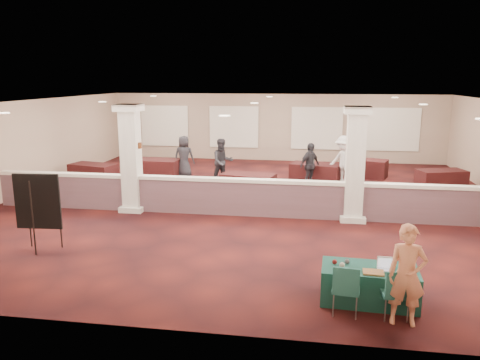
% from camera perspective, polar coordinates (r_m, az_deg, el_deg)
% --- Properties ---
extents(ground, '(16.00, 16.00, 0.00)m').
position_cam_1_polar(ground, '(15.18, 1.69, -2.73)').
color(ground, '#401210').
rests_on(ground, ground).
extents(wall_back, '(16.00, 0.04, 3.20)m').
position_cam_1_polar(wall_back, '(22.74, 4.26, 6.40)').
color(wall_back, gray).
rests_on(wall_back, ground).
extents(wall_front, '(16.00, 0.04, 3.20)m').
position_cam_1_polar(wall_front, '(7.19, -6.31, -6.82)').
color(wall_front, gray).
rests_on(wall_front, ground).
extents(wall_left, '(0.04, 16.00, 3.20)m').
position_cam_1_polar(wall_left, '(17.70, -24.96, 3.58)').
color(wall_left, gray).
rests_on(wall_left, ground).
extents(ceiling, '(16.00, 16.00, 0.02)m').
position_cam_1_polar(ceiling, '(14.68, 1.77, 9.42)').
color(ceiling, white).
rests_on(ceiling, wall_back).
extents(partition_wall, '(15.60, 0.28, 1.10)m').
position_cam_1_polar(partition_wall, '(13.60, 0.91, -2.05)').
color(partition_wall, brown).
rests_on(partition_wall, ground).
extents(column_left, '(0.72, 0.72, 3.20)m').
position_cam_1_polar(column_left, '(14.28, -13.14, 2.71)').
color(column_left, beige).
rests_on(column_left, ground).
extents(column_right, '(0.72, 0.72, 3.20)m').
position_cam_1_polar(column_right, '(13.30, 13.84, 1.98)').
color(column_right, beige).
rests_on(column_right, ground).
extents(sconce_left, '(0.12, 0.12, 0.18)m').
position_cam_1_polar(sconce_left, '(14.33, -14.25, 4.15)').
color(sconce_left, brown).
rests_on(sconce_left, column_left).
extents(sconce_right, '(0.12, 0.12, 0.18)m').
position_cam_1_polar(sconce_right, '(14.12, -12.15, 4.14)').
color(sconce_right, brown).
rests_on(sconce_right, column_left).
extents(near_table, '(1.72, 0.93, 0.65)m').
position_cam_1_polar(near_table, '(8.89, 15.43, -12.20)').
color(near_table, '#0F3933').
rests_on(near_table, ground).
extents(conf_chair_main, '(0.48, 0.49, 0.89)m').
position_cam_1_polar(conf_chair_main, '(8.34, 18.52, -12.59)').
color(conf_chair_main, '#1F585A').
rests_on(conf_chair_main, ground).
extents(conf_chair_side, '(0.50, 0.50, 0.91)m').
position_cam_1_polar(conf_chair_side, '(8.23, 12.78, -12.49)').
color(conf_chair_side, '#1F585A').
rests_on(conf_chair_side, ground).
extents(easel_board, '(1.08, 0.57, 1.83)m').
position_cam_1_polar(easel_board, '(11.67, -23.44, -2.51)').
color(easel_board, black).
rests_on(easel_board, ground).
extents(woman, '(0.64, 0.45, 1.69)m').
position_cam_1_polar(woman, '(8.13, 19.66, -10.88)').
color(woman, tan).
rests_on(woman, ground).
extents(far_table_front_left, '(1.90, 1.25, 0.71)m').
position_cam_1_polar(far_table_front_left, '(18.89, -17.45, 0.81)').
color(far_table_front_left, black).
rests_on(far_table_front_left, ground).
extents(far_table_front_center, '(1.94, 1.26, 0.73)m').
position_cam_1_polar(far_table_front_center, '(16.10, 1.01, -0.52)').
color(far_table_front_center, black).
rests_on(far_table_front_center, ground).
extents(far_table_front_right, '(1.85, 1.29, 0.68)m').
position_cam_1_polar(far_table_front_right, '(18.52, 23.33, 0.09)').
color(far_table_front_right, black).
rests_on(far_table_front_right, ground).
extents(far_table_back_left, '(1.87, 0.99, 0.74)m').
position_cam_1_polar(far_table_back_left, '(19.13, -10.19, 1.38)').
color(far_table_back_left, black).
rests_on(far_table_back_left, ground).
extents(far_table_back_center, '(2.01, 1.33, 0.75)m').
position_cam_1_polar(far_table_back_center, '(18.10, 9.15, 0.81)').
color(far_table_back_center, black).
rests_on(far_table_back_center, ground).
extents(far_table_back_right, '(1.98, 1.42, 0.72)m').
position_cam_1_polar(far_table_back_right, '(19.67, 14.86, 1.43)').
color(far_table_back_right, black).
rests_on(far_table_back_right, ground).
extents(attendee_a, '(0.95, 0.81, 1.73)m').
position_cam_1_polar(attendee_a, '(17.57, -2.16, 2.24)').
color(attendee_a, black).
rests_on(attendee_a, ground).
extents(attendee_b, '(1.28, 1.19, 1.88)m').
position_cam_1_polar(attendee_b, '(17.70, 12.53, 2.27)').
color(attendee_b, silver).
rests_on(attendee_b, ground).
extents(attendee_c, '(0.98, 1.03, 1.64)m').
position_cam_1_polar(attendee_c, '(17.27, 8.50, 1.79)').
color(attendee_c, black).
rests_on(attendee_c, ground).
extents(attendee_d, '(0.84, 0.46, 1.68)m').
position_cam_1_polar(attendee_d, '(19.01, -6.84, 2.86)').
color(attendee_d, black).
rests_on(attendee_d, ground).
extents(laptop_base, '(0.30, 0.22, 0.02)m').
position_cam_1_polar(laptop_base, '(8.75, 17.34, -10.39)').
color(laptop_base, silver).
rests_on(laptop_base, near_table).
extents(laptop_screen, '(0.29, 0.03, 0.19)m').
position_cam_1_polar(laptop_screen, '(8.80, 17.32, -9.50)').
color(laptop_screen, silver).
rests_on(laptop_screen, near_table).
extents(screen_glow, '(0.27, 0.02, 0.17)m').
position_cam_1_polar(screen_glow, '(8.80, 17.32, -9.60)').
color(screen_glow, silver).
rests_on(screen_glow, near_table).
extents(knitting, '(0.37, 0.28, 0.03)m').
position_cam_1_polar(knitting, '(8.56, 15.95, -10.77)').
color(knitting, '#C2761F').
rests_on(knitting, near_table).
extents(yarn_cream, '(0.10, 0.10, 0.10)m').
position_cam_1_polar(yarn_cream, '(8.64, 12.34, -10.09)').
color(yarn_cream, beige).
rests_on(yarn_cream, near_table).
extents(yarn_red, '(0.09, 0.09, 0.09)m').
position_cam_1_polar(yarn_red, '(8.77, 11.46, -9.75)').
color(yarn_red, '#5B1216').
rests_on(yarn_red, near_table).
extents(yarn_grey, '(0.09, 0.09, 0.09)m').
position_cam_1_polar(yarn_grey, '(8.83, 12.92, -9.65)').
color(yarn_grey, '#47474C').
rests_on(yarn_grey, near_table).
extents(scissors, '(0.11, 0.03, 0.01)m').
position_cam_1_polar(scissors, '(8.60, 19.55, -10.96)').
color(scissors, red).
rests_on(scissors, near_table).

